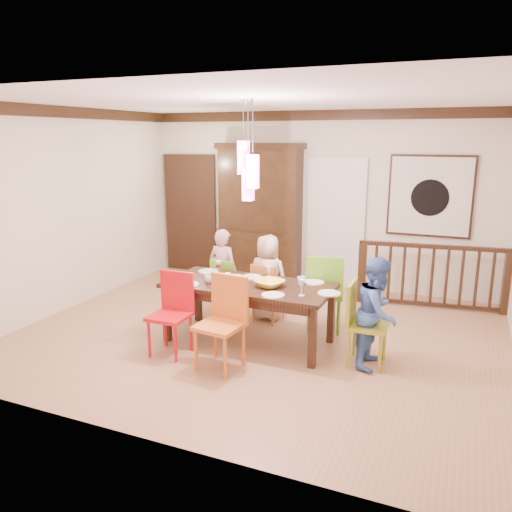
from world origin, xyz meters
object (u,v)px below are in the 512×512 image
at_px(person_far_left, 223,271).
at_px(person_far_mid, 268,277).
at_px(person_end_right, 377,312).
at_px(dining_table, 249,290).
at_px(balustrade, 432,275).
at_px(chair_far_left, 229,283).
at_px(china_hutch, 260,214).
at_px(chair_end_right, 368,319).

distance_m(person_far_left, person_far_mid, 0.67).
bearing_deg(person_end_right, dining_table, 94.38).
bearing_deg(balustrade, dining_table, -138.30).
bearing_deg(person_far_mid, chair_far_left, 14.92).
height_order(balustrade, person_far_left, person_far_left).
height_order(china_hutch, person_end_right, china_hutch).
relative_size(chair_end_right, balustrade, 0.43).
bearing_deg(chair_end_right, balustrade, -13.72).
height_order(chair_far_left, person_far_mid, person_far_mid).
distance_m(chair_end_right, china_hutch, 3.60).
xyz_separation_m(chair_far_left, balustrade, (2.61, 1.48, 0.02)).
bearing_deg(person_end_right, chair_end_right, 104.35).
relative_size(dining_table, person_end_right, 1.66).
relative_size(china_hutch, balustrade, 1.10).
bearing_deg(chair_far_left, person_far_mid, -160.05).
distance_m(dining_table, chair_far_left, 0.98).
xyz_separation_m(chair_far_left, person_end_right, (2.18, -0.79, 0.13)).
bearing_deg(person_far_left, balustrade, -145.68).
xyz_separation_m(chair_far_left, person_far_mid, (0.53, 0.12, 0.11)).
height_order(chair_end_right, china_hutch, china_hutch).
bearing_deg(chair_end_right, person_far_left, 67.20).
relative_size(chair_end_right, china_hutch, 0.39).
bearing_deg(person_end_right, balustrade, -4.38).
height_order(chair_far_left, person_end_right, person_end_right).
bearing_deg(person_far_left, person_far_mid, -170.29).
bearing_deg(chair_end_right, dining_table, 86.60).
bearing_deg(china_hutch, person_far_left, -85.15).
bearing_deg(chair_far_left, chair_end_right, 166.40).
distance_m(china_hutch, person_end_right, 3.64).
distance_m(chair_far_left, person_far_left, 0.21).
relative_size(china_hutch, person_far_mid, 2.00).
xyz_separation_m(chair_far_left, person_far_left, (-0.14, 0.09, 0.13)).
relative_size(person_far_left, person_far_mid, 1.03).
relative_size(chair_end_right, person_end_right, 0.76).
xyz_separation_m(china_hutch, person_end_right, (2.47, -2.61, -0.58)).
xyz_separation_m(china_hutch, balustrade, (2.89, -0.35, -0.70)).
height_order(chair_end_right, person_end_right, person_end_right).
distance_m(china_hutch, person_far_left, 1.83).
relative_size(chair_far_left, person_far_mid, 0.71).
bearing_deg(person_far_mid, chair_end_right, 151.72).
distance_m(balustrade, person_far_mid, 2.48).
relative_size(chair_far_left, person_far_left, 0.69).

